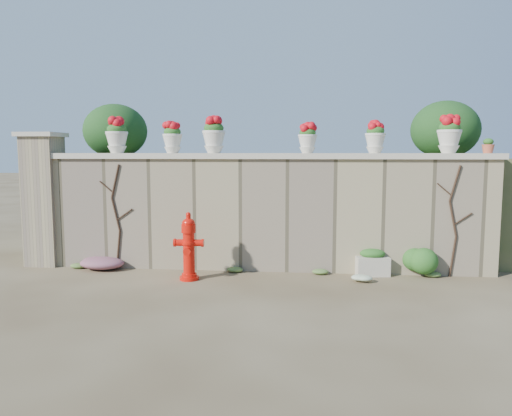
# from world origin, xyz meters

# --- Properties ---
(ground) EXTENTS (80.00, 80.00, 0.00)m
(ground) POSITION_xyz_m (0.00, 0.00, 0.00)
(ground) COLOR #4A3A25
(ground) RESTS_ON ground
(stone_wall) EXTENTS (8.00, 0.40, 2.00)m
(stone_wall) POSITION_xyz_m (0.00, 1.80, 1.00)
(stone_wall) COLOR gray
(stone_wall) RESTS_ON ground
(wall_cap) EXTENTS (8.10, 0.52, 0.10)m
(wall_cap) POSITION_xyz_m (0.00, 1.80, 2.05)
(wall_cap) COLOR beige
(wall_cap) RESTS_ON stone_wall
(gate_pillar) EXTENTS (0.72, 0.72, 2.48)m
(gate_pillar) POSITION_xyz_m (-4.15, 1.80, 1.26)
(gate_pillar) COLOR gray
(gate_pillar) RESTS_ON ground
(raised_fill) EXTENTS (9.00, 6.00, 2.00)m
(raised_fill) POSITION_xyz_m (0.00, 5.00, 1.00)
(raised_fill) COLOR #384C23
(raised_fill) RESTS_ON ground
(back_shrub_left) EXTENTS (1.30, 1.30, 1.10)m
(back_shrub_left) POSITION_xyz_m (-3.20, 3.00, 2.55)
(back_shrub_left) COLOR #143814
(back_shrub_left) RESTS_ON raised_fill
(back_shrub_right) EXTENTS (1.30, 1.30, 1.10)m
(back_shrub_right) POSITION_xyz_m (3.40, 3.00, 2.55)
(back_shrub_right) COLOR #143814
(back_shrub_right) RESTS_ON raised_fill
(vine_left) EXTENTS (0.60, 0.04, 1.91)m
(vine_left) POSITION_xyz_m (-2.67, 1.58, 0.99)
(vine_left) COLOR black
(vine_left) RESTS_ON ground
(vine_right) EXTENTS (0.60, 0.04, 1.91)m
(vine_right) POSITION_xyz_m (3.23, 1.58, 0.99)
(vine_right) COLOR black
(vine_right) RESTS_ON ground
(fire_hydrant) EXTENTS (0.48, 0.34, 1.13)m
(fire_hydrant) POSITION_xyz_m (-1.19, 0.92, 0.57)
(fire_hydrant) COLOR red
(fire_hydrant) RESTS_ON ground
(planter_box) EXTENTS (0.59, 0.39, 0.46)m
(planter_box) POSITION_xyz_m (1.89, 1.55, 0.21)
(planter_box) COLOR beige
(planter_box) RESTS_ON ground
(green_shrub) EXTENTS (0.66, 0.60, 0.63)m
(green_shrub) POSITION_xyz_m (2.72, 1.55, 0.32)
(green_shrub) COLOR #1E5119
(green_shrub) RESTS_ON ground
(magenta_clump) EXTENTS (1.03, 0.69, 0.28)m
(magenta_clump) POSITION_xyz_m (-3.06, 1.50, 0.14)
(magenta_clump) COLOR #AE227E
(magenta_clump) RESTS_ON ground
(white_flowers) EXTENTS (0.46, 0.36, 0.16)m
(white_flowers) POSITION_xyz_m (1.69, 1.07, 0.08)
(white_flowers) COLOR white
(white_flowers) RESTS_ON ground
(urn_pot_0) EXTENTS (0.40, 0.40, 0.63)m
(urn_pot_0) POSITION_xyz_m (-2.71, 1.80, 2.41)
(urn_pot_0) COLOR beige
(urn_pot_0) RESTS_ON wall_cap
(urn_pot_1) EXTENTS (0.35, 0.35, 0.55)m
(urn_pot_1) POSITION_xyz_m (-1.67, 1.80, 2.37)
(urn_pot_1) COLOR beige
(urn_pot_1) RESTS_ON wall_cap
(urn_pot_2) EXTENTS (0.41, 0.41, 0.64)m
(urn_pot_2) POSITION_xyz_m (-0.91, 1.80, 2.42)
(urn_pot_2) COLOR beige
(urn_pot_2) RESTS_ON wall_cap
(urn_pot_3) EXTENTS (0.33, 0.33, 0.52)m
(urn_pot_3) POSITION_xyz_m (0.75, 1.80, 2.36)
(urn_pot_3) COLOR beige
(urn_pot_3) RESTS_ON wall_cap
(urn_pot_4) EXTENTS (0.35, 0.35, 0.55)m
(urn_pot_4) POSITION_xyz_m (1.92, 1.80, 2.37)
(urn_pot_4) COLOR beige
(urn_pot_4) RESTS_ON wall_cap
(urn_pot_5) EXTENTS (0.41, 0.41, 0.64)m
(urn_pot_5) POSITION_xyz_m (3.15, 1.80, 2.42)
(urn_pot_5) COLOR beige
(urn_pot_5) RESTS_ON wall_cap
(terracotta_pot) EXTENTS (0.20, 0.20, 0.24)m
(terracotta_pot) POSITION_xyz_m (3.80, 1.80, 2.21)
(terracotta_pot) COLOR #B65337
(terracotta_pot) RESTS_ON wall_cap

